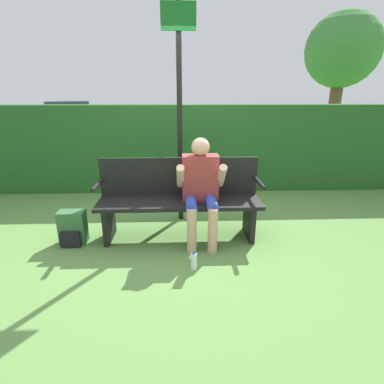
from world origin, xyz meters
name	(u,v)px	position (x,y,z in m)	size (l,w,h in m)	color
ground_plane	(180,237)	(0.00, 0.00, 0.00)	(40.00, 40.00, 0.00)	#5B8942
hedge_back	(179,149)	(0.00, 1.98, 0.77)	(12.00, 0.37, 1.54)	#235623
park_bench	(179,198)	(0.00, 0.08, 0.51)	(1.99, 0.50, 0.98)	black
person_seated	(201,185)	(0.26, -0.04, 0.71)	(0.57, 0.57, 1.26)	#993333
backpack	(73,228)	(-1.30, -0.09, 0.20)	(0.31, 0.24, 0.41)	#336638
water_bottle	(194,261)	(0.14, -0.72, 0.10)	(0.06, 0.06, 0.20)	white
signpost	(179,102)	(0.02, 0.59, 1.63)	(0.42, 0.09, 2.81)	black
parked_car	(69,114)	(-5.73, 12.76, 0.62)	(4.62, 3.10, 1.26)	black
tree	(342,52)	(4.36, 5.14, 2.74)	(1.94, 1.94, 3.76)	brown
litter_crumple	(192,258)	(0.13, -0.56, 0.03)	(0.07, 0.07, 0.07)	silver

